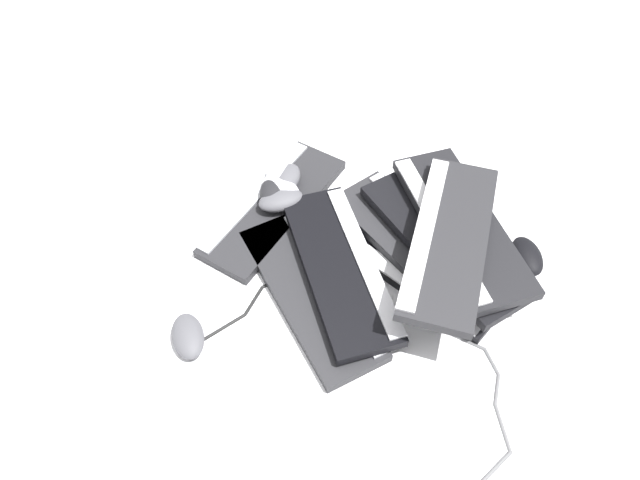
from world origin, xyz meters
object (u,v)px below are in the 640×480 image
mouse_1 (281,188)px  mouse_4 (188,336)px  keyboard_0 (311,292)px  mouse_0 (281,200)px  keyboard_4 (417,242)px  keyboard_6 (460,224)px  keyboard_5 (445,239)px  mouse_5 (273,193)px  keyboard_3 (341,266)px  mouse_6 (436,177)px  mouse_2 (286,180)px  keyboard_2 (273,206)px  mouse_3 (527,256)px  mouse_7 (279,176)px  keyboard_1 (412,264)px  keyboard_7 (449,238)px

mouse_1 → mouse_4: 0.43m
keyboard_0 → mouse_0: (-0.18, -0.18, 0.04)m
keyboard_4 → mouse_4: 0.54m
keyboard_6 → mouse_4: keyboard_6 is taller
keyboard_5 → mouse_5: keyboard_5 is taller
keyboard_3 → mouse_6: bearing=167.3°
keyboard_3 → mouse_2: bearing=-125.9°
mouse_5 → keyboard_2: bearing=-11.6°
keyboard_2 → keyboard_6: bearing=100.1°
keyboard_4 → mouse_6: 0.24m
mouse_0 → mouse_3: bearing=-33.4°
keyboard_0 → mouse_0: 0.25m
mouse_4 → mouse_5: size_ratio=1.00×
keyboard_4 → mouse_2: (-0.03, -0.36, 0.01)m
keyboard_2 → keyboard_4: (-0.03, 0.36, 0.03)m
keyboard_4 → mouse_6: bearing=-170.8°
keyboard_3 → mouse_0: bearing=-116.4°
keyboard_3 → mouse_7: (-0.18, -0.26, 0.01)m
keyboard_4 → mouse_3: size_ratio=4.20×
keyboard_6 → mouse_5: keyboard_6 is taller
keyboard_1 → keyboard_6: size_ratio=1.11×
keyboard_0 → keyboard_6: bearing=137.2°
keyboard_1 → mouse_0: bearing=-90.7°
keyboard_3 → mouse_2: size_ratio=3.82×
mouse_4 → keyboard_4: bearing=96.5°
keyboard_3 → mouse_2: 0.29m
keyboard_1 → keyboard_3: keyboard_3 is taller
mouse_5 → mouse_1: bearing=129.3°
keyboard_5 → mouse_1: size_ratio=4.13×
keyboard_2 → keyboard_7: 0.45m
keyboard_7 → keyboard_0: bearing=-51.8°
keyboard_5 → keyboard_3: bearing=-49.4°
keyboard_4 → keyboard_7: 0.12m
keyboard_2 → keyboard_7: keyboard_7 is taller
mouse_0 → mouse_7: size_ratio=1.00×
mouse_6 → keyboard_4: bearing=156.7°
mouse_4 → mouse_5: 0.41m
keyboard_3 → mouse_4: 0.36m
keyboard_0 → mouse_1: (-0.21, -0.20, 0.04)m
keyboard_5 → mouse_3: size_ratio=4.13×
keyboard_2 → keyboard_6: keyboard_6 is taller
keyboard_6 → keyboard_1: bearing=-38.8°
keyboard_7 → mouse_5: (-0.01, -0.44, -0.08)m
keyboard_3 → keyboard_5: 0.24m
keyboard_2 → mouse_6: size_ratio=4.10×
keyboard_0 → keyboard_4: size_ratio=0.97×
mouse_4 → mouse_3: bearing=87.2°
keyboard_0 → mouse_4: 0.28m
keyboard_6 → mouse_2: (0.01, -0.44, -0.05)m
mouse_6 → mouse_7: (0.20, -0.34, 0.03)m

